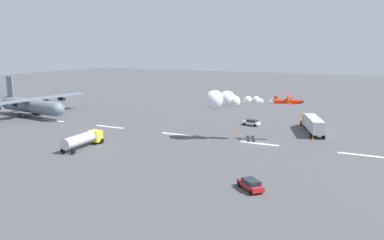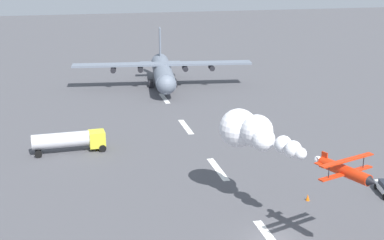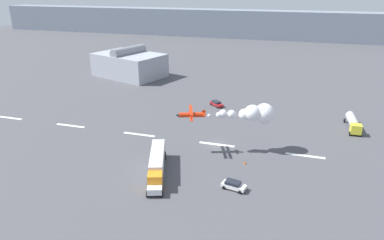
# 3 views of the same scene
# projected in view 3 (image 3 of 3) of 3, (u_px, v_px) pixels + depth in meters

# --- Properties ---
(ground_plane) EXTENTS (440.00, 440.00, 0.00)m
(ground_plane) POSITION_uv_depth(u_px,v_px,m) (217.00, 144.00, 78.58)
(ground_plane) COLOR #4C4C51
(ground_plane) RESTS_ON ground
(runway_stripe_1) EXTENTS (8.00, 0.90, 0.01)m
(runway_stripe_1) POSITION_uv_depth(u_px,v_px,m) (9.00, 118.00, 93.99)
(runway_stripe_1) COLOR white
(runway_stripe_1) RESTS_ON ground
(runway_stripe_2) EXTENTS (8.00, 0.90, 0.01)m
(runway_stripe_2) POSITION_uv_depth(u_px,v_px,m) (70.00, 126.00, 88.85)
(runway_stripe_2) COLOR white
(runway_stripe_2) RESTS_ON ground
(runway_stripe_3) EXTENTS (8.00, 0.90, 0.01)m
(runway_stripe_3) POSITION_uv_depth(u_px,v_px,m) (139.00, 134.00, 83.71)
(runway_stripe_3) COLOR white
(runway_stripe_3) RESTS_ON ground
(runway_stripe_4) EXTENTS (8.00, 0.90, 0.01)m
(runway_stripe_4) POSITION_uv_depth(u_px,v_px,m) (217.00, 144.00, 78.58)
(runway_stripe_4) COLOR white
(runway_stripe_4) RESTS_ON ground
(runway_stripe_5) EXTENTS (8.00, 0.90, 0.01)m
(runway_stripe_5) POSITION_uv_depth(u_px,v_px,m) (305.00, 156.00, 73.44)
(runway_stripe_5) COLOR white
(runway_stripe_5) RESTS_ON ground
(mountain_ridge_distant) EXTENTS (396.00, 16.00, 17.25)m
(mountain_ridge_distant) POSITION_uv_depth(u_px,v_px,m) (276.00, 25.00, 221.57)
(mountain_ridge_distant) COLOR gray
(mountain_ridge_distant) RESTS_ON ground
(stunt_biplane_red) EXTENTS (19.69, 10.39, 4.26)m
(stunt_biplane_red) POSITION_uv_depth(u_px,v_px,m) (253.00, 114.00, 72.87)
(stunt_biplane_red) COLOR red
(semi_truck_orange) EXTENTS (7.84, 15.80, 3.70)m
(semi_truck_orange) POSITION_uv_depth(u_px,v_px,m) (157.00, 163.00, 66.01)
(semi_truck_orange) COLOR silver
(semi_truck_orange) RESTS_ON ground
(fuel_tanker_truck) EXTENTS (3.20, 10.11, 2.90)m
(fuel_tanker_truck) POSITION_uv_depth(u_px,v_px,m) (353.00, 123.00, 86.11)
(fuel_tanker_truck) COLOR yellow
(fuel_tanker_truck) RESTS_ON ground
(followme_car_yellow) EXTENTS (4.55, 2.73, 1.52)m
(followme_car_yellow) POSITION_uv_depth(u_px,v_px,m) (234.00, 185.00, 61.35)
(followme_car_yellow) COLOR white
(followme_car_yellow) RESTS_ON ground
(airport_staff_sedan) EXTENTS (4.54, 4.35, 1.52)m
(airport_staff_sedan) POSITION_uv_depth(u_px,v_px,m) (216.00, 103.00, 102.59)
(airport_staff_sedan) COLOR #B21E23
(airport_staff_sedan) RESTS_ON ground
(hangar_building) EXTENTS (29.22, 23.72, 11.30)m
(hangar_building) POSITION_uv_depth(u_px,v_px,m) (129.00, 64.00, 134.19)
(hangar_building) COLOR #9EA3AD
(hangar_building) RESTS_ON ground
(traffic_cone_near) EXTENTS (0.44, 0.44, 0.75)m
(traffic_cone_near) POSITION_uv_depth(u_px,v_px,m) (165.00, 153.00, 73.66)
(traffic_cone_near) COLOR orange
(traffic_cone_near) RESTS_ON ground
(traffic_cone_far) EXTENTS (0.44, 0.44, 0.75)m
(traffic_cone_far) POSITION_uv_depth(u_px,v_px,m) (245.00, 162.00, 69.98)
(traffic_cone_far) COLOR orange
(traffic_cone_far) RESTS_ON ground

